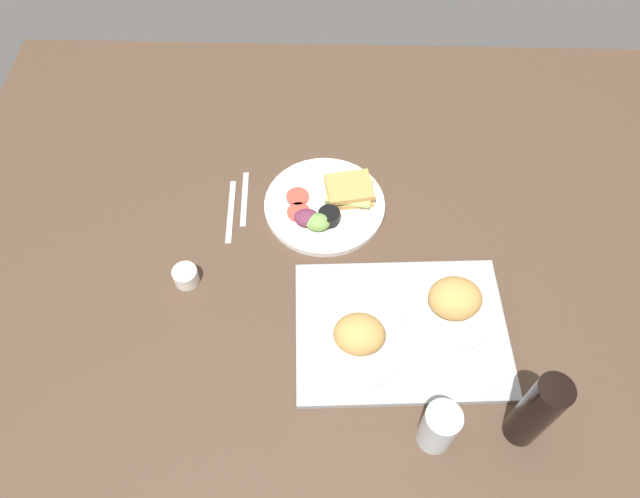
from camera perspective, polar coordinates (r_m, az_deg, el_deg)
The scene contains 10 objects.
ground_plane at distance 140.15cm, azimuth 0.85°, elevation -0.24°, with size 190.00×150.00×3.00cm, color #4C3828.
serving_tray at distance 128.67cm, azimuth 7.88°, elevation -7.71°, with size 45.00×33.00×1.60cm, color #9EA0A3.
bread_plate_near at distance 128.94cm, azimuth 12.64°, elevation -5.00°, with size 21.32×21.32×9.15cm.
bread_plate_far at distance 122.29cm, azimuth 3.68°, elevation -8.73°, with size 19.02×19.02×8.64cm.
plate_with_salad at distance 144.41cm, azimuth 0.74°, elevation 4.34°, with size 29.60×29.60×5.40cm.
drinking_glass at distance 116.27cm, azimuth 11.45°, elevation -16.54°, with size 6.84×6.84×12.51cm, color silver.
soda_bottle at distance 116.41cm, azimuth 20.20°, elevation -14.52°, with size 6.40×6.40×22.63cm, color black.
espresso_cup at distance 135.80cm, azimuth -12.80°, elevation -2.56°, with size 5.60×5.60×4.00cm, color silver.
fork at distance 148.51cm, azimuth -7.27°, elevation 4.87°, with size 17.00×1.40×0.50cm, color #B7B7BC.
knife at distance 146.55cm, azimuth -8.59°, elevation 3.65°, with size 19.00×1.40×0.50cm, color #B7B7BC.
Camera 1 is at (0.09, 77.04, 115.57)cm, focal length 33.12 mm.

